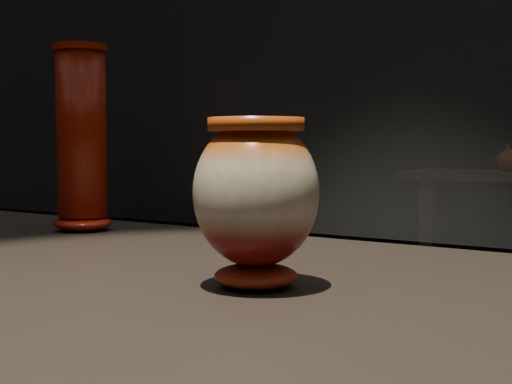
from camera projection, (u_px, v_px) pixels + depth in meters
main_vase at (256, 195)px, 0.82m from camera, size 0.17×0.17×0.20m
tall_vase at (82, 141)px, 1.34m from camera, size 0.12×0.12×0.35m
back_vase_left at (508, 158)px, 4.15m from camera, size 0.21×0.21×0.16m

